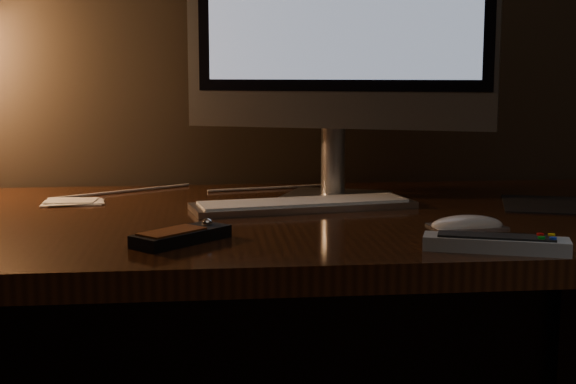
{
  "coord_description": "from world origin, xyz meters",
  "views": [
    {
      "loc": [
        -0.06,
        0.51,
        0.99
      ],
      "look_at": [
        0.07,
        1.73,
        0.81
      ],
      "focal_mm": 50.0,
      "sensor_mm": 36.0,
      "label": 1
    }
  ],
  "objects": [
    {
      "name": "tv_remote",
      "position": [
        0.33,
        1.54,
        0.76
      ],
      "size": [
        0.2,
        0.11,
        0.03
      ],
      "rotation": [
        0.0,
        0.0,
        -0.34
      ],
      "color": "#989B9E",
      "rests_on": "desk"
    },
    {
      "name": "papers",
      "position": [
        -0.3,
        2.01,
        0.75
      ],
      "size": [
        0.11,
        0.08,
        0.01
      ],
      "primitive_type": "cube",
      "rotation": [
        0.0,
        0.0,
        0.04
      ],
      "color": "white",
      "rests_on": "desk"
    },
    {
      "name": "keyboard",
      "position": [
        0.11,
        1.91,
        0.76
      ],
      "size": [
        0.41,
        0.18,
        0.01
      ],
      "primitive_type": "cube",
      "rotation": [
        0.0,
        0.0,
        0.18
      ],
      "color": "silver",
      "rests_on": "desk"
    },
    {
      "name": "mousepad",
      "position": [
        0.6,
        1.88,
        0.75
      ],
      "size": [
        0.29,
        0.26,
        0.0
      ],
      "primitive_type": "cube",
      "rotation": [
        0.0,
        0.0,
        -0.33
      ],
      "color": "black",
      "rests_on": "desk"
    },
    {
      "name": "media_remote",
      "position": [
        -0.09,
        1.64,
        0.76
      ],
      "size": [
        0.15,
        0.14,
        0.03
      ],
      "rotation": [
        0.0,
        0.0,
        0.77
      ],
      "color": "black",
      "rests_on": "desk"
    },
    {
      "name": "mouse",
      "position": [
        0.33,
        1.65,
        0.76
      ],
      "size": [
        0.11,
        0.07,
        0.02
      ],
      "primitive_type": "ellipsoid",
      "rotation": [
        0.0,
        0.0,
        0.07
      ],
      "color": "white",
      "rests_on": "desk"
    },
    {
      "name": "desk",
      "position": [
        0.0,
        1.93,
        0.62
      ],
      "size": [
        1.6,
        0.75,
        0.75
      ],
      "color": "black",
      "rests_on": "ground"
    },
    {
      "name": "monitor",
      "position": [
        0.19,
        2.0,
        1.11
      ],
      "size": [
        0.55,
        0.26,
        0.62
      ],
      "rotation": [
        0.0,
        0.0,
        -0.4
      ],
      "color": "silver",
      "rests_on": "desk"
    },
    {
      "name": "cable",
      "position": [
        -0.07,
        2.13,
        0.75
      ],
      "size": [
        0.57,
        0.22,
        0.01
      ],
      "primitive_type": "cylinder",
      "rotation": [
        0.0,
        1.57,
        0.36
      ],
      "color": "white",
      "rests_on": "desk"
    }
  ]
}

